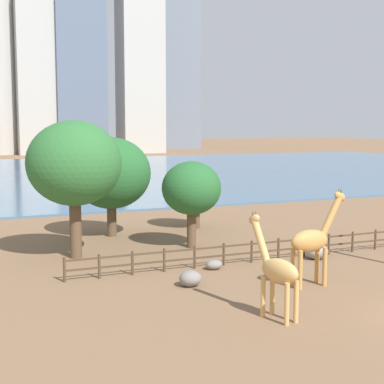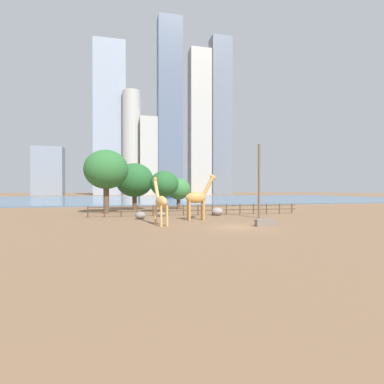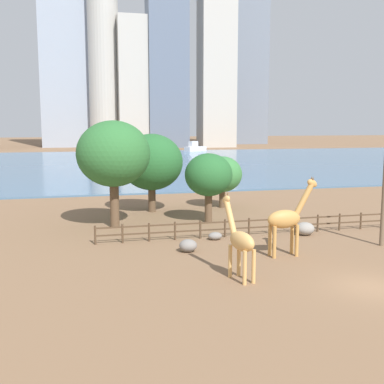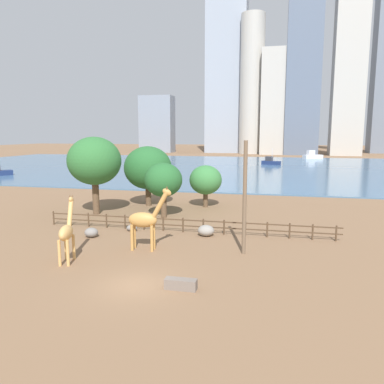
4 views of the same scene
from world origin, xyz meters
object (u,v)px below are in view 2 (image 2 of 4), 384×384
Objects in this scene: tree_left_small at (135,180)px; giraffe_companion at (161,202)px; utility_pole at (259,181)px; boulder_small at (161,214)px; boulder_by_pole at (140,215)px; giraffe_tall at (198,197)px; tree_right_tall at (106,170)px; feeding_trough at (266,223)px; boat_sailboat at (164,195)px; tree_center_broad at (178,189)px; tree_left_large at (164,184)px; boat_ferry at (184,194)px; boulder_near_fence at (217,211)px.

giraffe_companion is at bearing -86.17° from tree_left_small.
utility_pole reaches higher than boulder_small.
utility_pole reaches higher than boulder_by_pole.
giraffe_companion is 3.90× the size of boulder_by_pole.
tree_right_tall is at bearing 127.65° from giraffe_tall.
giraffe_companion is at bearing 162.36° from feeding_trough.
boat_sailboat is at bearing 77.91° from tree_left_small.
tree_center_broad is (-3.07, 23.72, 2.91)m from feeding_trough.
giraffe_tall is 0.60× the size of utility_pole.
boat_ferry is at bearing 76.54° from tree_left_large.
tree_left_small reaches higher than boat_ferry.
giraffe_tall is at bearing -130.31° from boat_ferry.
utility_pole reaches higher than boat_ferry.
tree_left_large is at bearing 78.80° from boulder_small.
tree_center_broad is at bearing 109.70° from utility_pole.
tree_left_small is at bearing 122.38° from tree_left_large.
boulder_by_pole is (-9.34, -2.49, -0.07)m from boulder_near_fence.
feeding_trough is at bearing -121.83° from giraffe_companion.
tree_right_tall is (-10.81, -6.48, 2.50)m from tree_center_broad.
utility_pole is 1.52× the size of boat_sailboat.
boulder_near_fence is 0.25× the size of tree_left_large.
boulder_near_fence is 1.43× the size of boulder_small.
boulder_by_pole reaches higher than feeding_trough.
tree_left_small reaches higher than boulder_small.
boulder_near_fence is at bearing 48.78° from giraffe_tall.
boat_ferry is (26.83, 90.56, -3.38)m from tree_left_small.
giraffe_companion is at bearing -97.97° from boulder_small.
boulder_near_fence is at bearing -24.68° from tree_right_tall.
boat_ferry is (30.72, 96.46, -4.53)m from tree_right_tall.
giraffe_companion is 6.31m from boulder_by_pole.
tree_left_large is 7.02m from tree_left_small.
boulder_small is at bearing 178.80° from boulder_near_fence.
utility_pole is 78.92m from boat_sailboat.
boulder_near_fence is 13.07m from tree_center_broad.
giraffe_companion is 11.71m from boulder_near_fence.
giraffe_tall is at bearing -71.39° from tree_left_small.
boulder_by_pole is 9.98m from tree_left_large.
boulder_small is at bearing -132.48° from boat_ferry.
boulder_by_pole is at bearing -165.06° from boulder_near_fence.
tree_right_tall reaches higher than boulder_small.
boulder_small is 13.53m from feeding_trough.
tree_left_small is (-1.37, 20.40, 2.49)m from giraffe_companion.
boulder_near_fence reaches higher than feeding_trough.
giraffe_companion reaches higher than boulder_small.
tree_right_tall is (-6.45, 5.93, 5.44)m from boulder_small.
tree_center_broad is at bearing 4.70° from tree_left_small.
tree_left_small is 1.03× the size of boat_ferry.
boat_ferry is (19.90, 89.99, -2.03)m from tree_center_broad.
boat_sailboat is at bearing 87.69° from feeding_trough.
tree_right_tall reaches higher than giraffe_companion.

